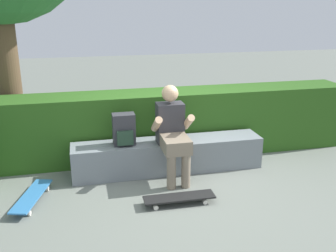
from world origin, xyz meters
The scene contains 7 objects.
ground_plane centered at (0.00, 0.00, 0.00)m, with size 24.00×24.00×0.00m, color slate.
bench_main centered at (0.00, 0.40, 0.21)m, with size 2.50×0.43×0.42m.
person_skater centered at (0.01, 0.19, 0.63)m, with size 0.49×0.62×1.17m.
skateboard_near_person centered at (-0.08, -0.51, 0.07)m, with size 0.80×0.21×0.09m.
skateboard_beside_bench centered at (-1.69, -0.10, 0.07)m, with size 0.41×0.82×0.09m.
backpack_on_bench centered at (-0.57, 0.39, 0.62)m, with size 0.28×0.23×0.40m.
hedge_row centered at (-0.29, 0.97, 0.47)m, with size 6.22×0.60×0.95m.
Camera 1 is at (-1.06, -4.22, 2.16)m, focal length 41.28 mm.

